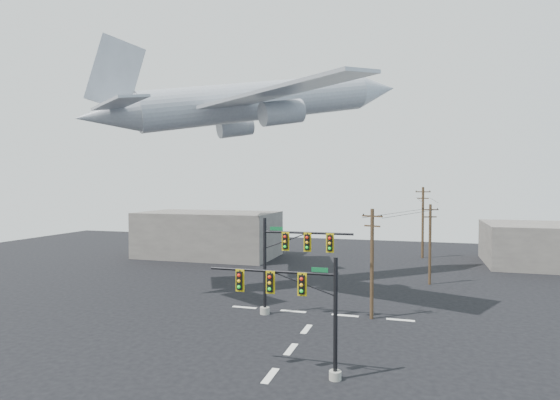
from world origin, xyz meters
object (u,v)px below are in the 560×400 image
(utility_pole_b, at_px, (430,243))
(utility_pole_c, at_px, (423,221))
(signal_mast_far, at_px, (286,261))
(utility_pole_a, at_px, (372,261))
(airliner, at_px, (258,102))
(signal_mast_near, at_px, (301,308))

(utility_pole_b, xyz_separation_m, utility_pole_c, (-0.57, 16.74, 0.82))
(signal_mast_far, xyz_separation_m, utility_pole_b, (10.45, 14.49, -0.01))
(signal_mast_far, bearing_deg, utility_pole_c, 72.43)
(signal_mast_far, bearing_deg, utility_pole_a, 10.41)
(signal_mast_far, relative_size, utility_pole_b, 0.93)
(signal_mast_far, relative_size, utility_pole_c, 0.77)
(signal_mast_far, distance_m, utility_pole_c, 32.76)
(airliner, bearing_deg, signal_mast_near, -107.23)
(signal_mast_near, relative_size, airliner, 0.25)
(signal_mast_near, relative_size, utility_pole_a, 0.88)
(signal_mast_near, distance_m, airliner, 25.64)
(signal_mast_near, distance_m, utility_pole_c, 41.89)
(signal_mast_near, bearing_deg, utility_pole_a, 77.81)
(signal_mast_far, bearing_deg, utility_pole_b, 54.19)
(signal_mast_near, height_order, utility_pole_b, utility_pole_b)
(signal_mast_far, distance_m, utility_pole_b, 17.86)
(signal_mast_far, height_order, utility_pole_a, utility_pole_a)
(utility_pole_b, bearing_deg, utility_pole_c, 73.54)
(airliner, bearing_deg, signal_mast_far, -102.07)
(utility_pole_b, xyz_separation_m, airliner, (-15.85, -5.25, 13.49))
(utility_pole_a, distance_m, airliner, 19.46)
(utility_pole_a, xyz_separation_m, utility_pole_c, (3.72, 30.09, 0.73))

